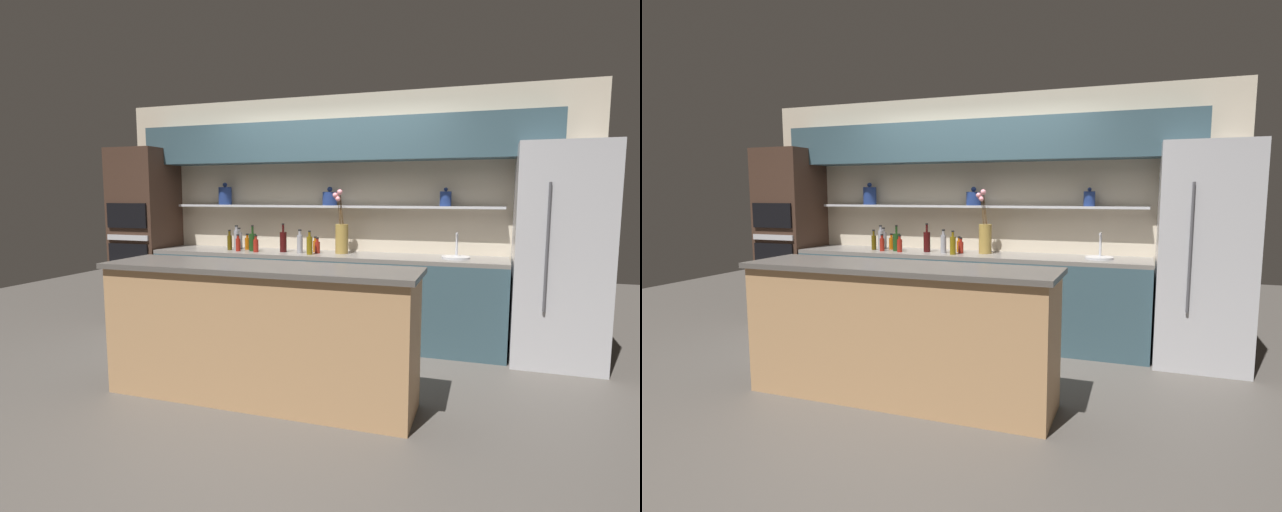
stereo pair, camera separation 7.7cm
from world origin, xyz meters
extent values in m
plane|color=#4C4742|center=(0.00, 0.00, 0.00)|extent=(12.00, 12.00, 0.00)
cube|color=beige|center=(0.00, 1.60, 1.30)|extent=(5.20, 0.10, 2.60)
cube|color=#B7B7BC|center=(-0.08, 1.46, 1.41)|extent=(3.65, 0.18, 0.02)
cylinder|color=navy|center=(-1.32, 1.45, 1.52)|extent=(0.15, 0.15, 0.20)
sphere|color=navy|center=(-1.32, 1.45, 1.65)|extent=(0.05, 0.05, 0.05)
cylinder|color=navy|center=(-0.05, 1.45, 1.49)|extent=(0.16, 0.16, 0.14)
sphere|color=navy|center=(-0.05, 1.45, 1.59)|extent=(0.06, 0.06, 0.06)
cylinder|color=navy|center=(1.17, 1.45, 1.49)|extent=(0.11, 0.11, 0.15)
sphere|color=navy|center=(1.17, 1.45, 1.59)|extent=(0.04, 0.04, 0.04)
cube|color=#334C56|center=(0.00, 1.38, 2.09)|extent=(4.42, 0.34, 0.42)
cube|color=#334C56|center=(-0.08, 1.24, 0.44)|extent=(3.75, 0.62, 0.88)
cube|color=slate|center=(-0.08, 1.24, 0.90)|extent=(3.75, 0.62, 0.04)
cube|color=tan|center=(0.00, -0.44, 0.49)|extent=(2.33, 0.55, 0.98)
cube|color=#56514C|center=(0.00, -0.44, 1.00)|extent=(2.39, 0.61, 0.04)
cube|color=#B7B7BC|center=(2.21, 1.20, 0.99)|extent=(0.78, 0.70, 1.99)
cylinder|color=#4C4C51|center=(2.07, 0.83, 1.09)|extent=(0.02, 0.02, 1.09)
cube|color=#3D281E|center=(-2.29, 1.24, 1.03)|extent=(0.63, 0.62, 2.07)
cube|color=black|center=(-2.29, 0.92, 0.78)|extent=(0.53, 0.02, 0.40)
cube|color=black|center=(-2.29, 0.92, 1.30)|extent=(0.53, 0.02, 0.28)
cube|color=#B7B7BC|center=(-2.29, 0.92, 1.05)|extent=(0.55, 0.02, 0.06)
cylinder|color=olive|center=(0.14, 1.29, 1.07)|extent=(0.14, 0.14, 0.31)
cylinder|color=#4C3319|center=(0.12, 1.29, 1.37)|extent=(0.03, 0.05, 0.28)
sphere|color=pink|center=(0.09, 1.27, 1.51)|extent=(0.05, 0.05, 0.05)
cylinder|color=#4C3319|center=(0.13, 1.28, 1.36)|extent=(0.05, 0.04, 0.26)
sphere|color=pink|center=(0.11, 1.25, 1.49)|extent=(0.05, 0.05, 0.05)
cylinder|color=#4C3319|center=(0.14, 1.29, 1.39)|extent=(0.05, 0.02, 0.33)
sphere|color=pink|center=(0.13, 1.25, 1.56)|extent=(0.06, 0.06, 0.06)
cylinder|color=#4C3319|center=(0.11, 1.28, 1.38)|extent=(0.05, 0.07, 0.29)
sphere|color=pink|center=(0.07, 1.26, 1.53)|extent=(0.05, 0.05, 0.05)
cylinder|color=#B7B7BC|center=(1.30, 1.24, 0.93)|extent=(0.27, 0.27, 0.02)
cylinder|color=#B7B7BC|center=(1.30, 1.34, 1.05)|extent=(0.02, 0.02, 0.22)
cylinder|color=#B7B7BC|center=(1.30, 1.28, 1.16)|extent=(0.02, 0.12, 0.02)
cylinder|color=maroon|center=(-0.11, 1.22, 0.98)|extent=(0.06, 0.06, 0.12)
cylinder|color=maroon|center=(-0.11, 1.22, 1.06)|extent=(0.03, 0.03, 0.04)
cylinder|color=black|center=(-0.11, 1.22, 1.08)|extent=(0.03, 0.03, 0.01)
cylinder|color=#47380A|center=(-1.14, 1.21, 1.00)|extent=(0.05, 0.05, 0.16)
cylinder|color=#47380A|center=(-1.14, 1.21, 1.11)|extent=(0.03, 0.03, 0.05)
cylinder|color=black|center=(-1.14, 1.21, 1.14)|extent=(0.03, 0.03, 0.01)
cylinder|color=#193814|center=(-0.85, 1.19, 1.02)|extent=(0.08, 0.08, 0.19)
cylinder|color=#193814|center=(-0.85, 1.19, 1.15)|extent=(0.02, 0.02, 0.08)
cylinder|color=black|center=(-0.85, 1.19, 1.20)|extent=(0.03, 0.03, 0.01)
cylinder|color=maroon|center=(-1.00, 1.13, 0.99)|extent=(0.05, 0.05, 0.14)
cylinder|color=maroon|center=(-1.00, 1.13, 1.07)|extent=(0.03, 0.03, 0.04)
cylinder|color=black|center=(-1.00, 1.13, 1.10)|extent=(0.03, 0.03, 0.01)
cylinder|color=#380C0C|center=(-0.50, 1.22, 1.03)|extent=(0.07, 0.07, 0.21)
cylinder|color=#380C0C|center=(-0.50, 1.22, 1.17)|extent=(0.02, 0.02, 0.08)
cylinder|color=black|center=(-0.50, 1.22, 1.22)|extent=(0.03, 0.03, 0.01)
cylinder|color=#9E4C0A|center=(-0.17, 1.33, 0.98)|extent=(0.05, 0.05, 0.12)
cylinder|color=#9E4C0A|center=(-0.17, 1.33, 1.06)|extent=(0.03, 0.03, 0.04)
cylinder|color=black|center=(-0.17, 1.33, 1.08)|extent=(0.03, 0.03, 0.01)
cylinder|color=gray|center=(-1.11, 1.37, 1.01)|extent=(0.07, 0.07, 0.18)
cylinder|color=gray|center=(-1.11, 1.37, 1.12)|extent=(0.03, 0.03, 0.04)
cylinder|color=black|center=(-1.11, 1.37, 1.15)|extent=(0.03, 0.03, 0.01)
cylinder|color=gray|center=(-0.30, 1.19, 1.02)|extent=(0.06, 0.06, 0.19)
cylinder|color=gray|center=(-0.30, 1.19, 1.13)|extent=(0.03, 0.03, 0.04)
cylinder|color=black|center=(-0.30, 1.19, 1.16)|extent=(0.03, 0.03, 0.01)
cylinder|color=brown|center=(-0.15, 1.09, 1.01)|extent=(0.06, 0.06, 0.18)
cylinder|color=brown|center=(-0.15, 1.09, 1.13)|extent=(0.03, 0.03, 0.05)
cylinder|color=black|center=(-0.15, 1.09, 1.16)|extent=(0.03, 0.03, 0.01)
cylinder|color=maroon|center=(-0.77, 1.11, 0.99)|extent=(0.06, 0.06, 0.14)
cylinder|color=maroon|center=(-0.77, 1.11, 1.07)|extent=(0.03, 0.03, 0.04)
cylinder|color=black|center=(-0.77, 1.11, 1.10)|extent=(0.03, 0.03, 0.01)
cylinder|color=gray|center=(-1.08, 1.26, 1.03)|extent=(0.06, 0.06, 0.22)
cylinder|color=gray|center=(-1.08, 1.26, 1.16)|extent=(0.03, 0.03, 0.04)
cylinder|color=black|center=(-1.08, 1.26, 1.19)|extent=(0.03, 0.03, 0.01)
cylinder|color=#9E4C0A|center=(-0.97, 1.30, 0.99)|extent=(0.06, 0.06, 0.13)
cylinder|color=#9E4C0A|center=(-0.97, 1.30, 1.07)|extent=(0.03, 0.03, 0.04)
cylinder|color=black|center=(-0.97, 1.30, 1.09)|extent=(0.03, 0.03, 0.01)
camera|label=1|loc=(1.60, -3.72, 1.53)|focal=28.00mm
camera|label=2|loc=(1.68, -3.69, 1.53)|focal=28.00mm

